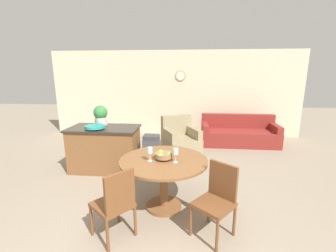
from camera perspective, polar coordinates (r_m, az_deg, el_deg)
wall_back at (r=7.32m, az=1.52°, el=8.21°), size 8.00×0.09×2.70m
dining_table at (r=3.35m, az=-1.09°, el=-11.24°), size 1.28×1.28×0.77m
dining_chair_near_left at (r=2.88m, az=-13.24°, el=-18.20°), size 0.59×0.59×0.91m
dining_chair_near_right at (r=2.96m, az=12.34°, el=-17.20°), size 0.59×0.59×0.91m
fruit_bowl at (r=3.26m, az=-1.13°, el=-7.40°), size 0.26×0.26×0.12m
wine_glass_left at (r=3.18m, az=-4.62°, el=-6.32°), size 0.07×0.07×0.21m
wine_glass_right at (r=3.13m, az=1.95°, el=-6.63°), size 0.07×0.07×0.21m
kitchen_island at (r=4.88m, az=-15.70°, el=-5.52°), size 1.41×0.77×0.92m
teal_bowl at (r=4.65m, az=-18.03°, el=-0.17°), size 0.39×0.39×0.07m
potted_plant at (r=4.96m, az=-16.74°, el=2.68°), size 0.29×0.29×0.41m
trash_bin at (r=4.72m, az=-4.22°, el=-6.80°), size 0.33×0.28×0.76m
couch at (r=6.76m, az=17.49°, el=-2.02°), size 2.10×0.91×0.82m
armchair at (r=5.77m, az=3.15°, el=-3.75°), size 1.09×1.13×0.92m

